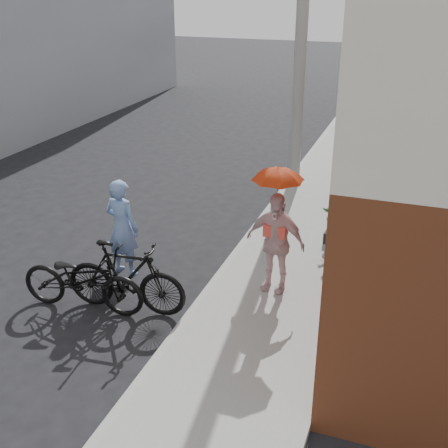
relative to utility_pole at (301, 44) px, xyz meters
The scene contains 11 objects.
ground 7.03m from the utility_pole, 100.39° to the right, with size 80.00×80.00×0.00m, color black.
sidewalk 5.37m from the utility_pole, 75.96° to the right, with size 2.20×24.00×0.12m, color gray.
curb 5.28m from the utility_pole, 92.29° to the right, with size 0.12×24.00×0.12m, color #9E9E99.
utility_pole is the anchor object (origin of this frame).
officer 6.20m from the utility_pole, 109.10° to the right, with size 0.65×0.43×1.78m, color #7394CD.
bike_left 7.46m from the utility_pole, 105.81° to the right, with size 0.72×2.06×1.08m, color black.
bike_right 7.12m from the utility_pole, 100.66° to the right, with size 0.56×1.98×1.19m, color black.
kimono_woman 5.78m from the utility_pole, 80.40° to the right, with size 1.00×0.42×1.70m, color beige.
parasol 5.37m from the utility_pole, 80.40° to the right, with size 0.78×0.78×0.69m, color #E14B1A.
planter 4.69m from the utility_pole, 62.37° to the right, with size 0.42×0.42×0.22m, color black.
potted_plant 4.40m from the utility_pole, 62.37° to the right, with size 0.58×0.51×0.65m, color #2B6D33.
Camera 1 is at (3.95, -7.10, 4.94)m, focal length 45.00 mm.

